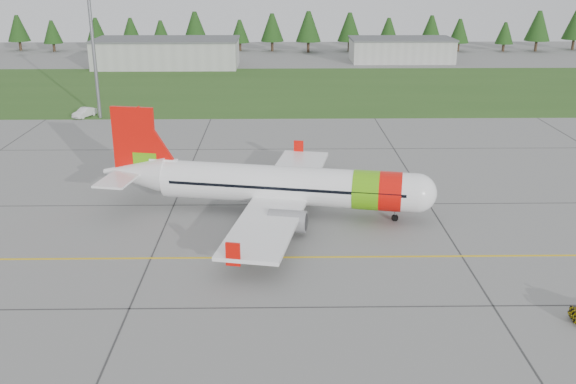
{
  "coord_description": "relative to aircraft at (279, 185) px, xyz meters",
  "views": [
    {
      "loc": [
        -4.75,
        -38.7,
        22.18
      ],
      "look_at": [
        -3.92,
        14.62,
        3.22
      ],
      "focal_mm": 40.0,
      "sensor_mm": 36.0,
      "label": 1
    }
  ],
  "objects": [
    {
      "name": "aircraft",
      "position": [
        0.0,
        0.0,
        0.0
      ],
      "size": [
        31.58,
        29.55,
        9.65
      ],
      "rotation": [
        0.0,
        0.0,
        -0.2
      ],
      "color": "white",
      "rests_on": "ground"
    },
    {
      "name": "hangar_east",
      "position": [
        29.67,
        100.23,
        -0.18
      ],
      "size": [
        24.0,
        12.0,
        5.2
      ],
      "primitive_type": "cube",
      "color": "#A8A8A3",
      "rests_on": "ground"
    },
    {
      "name": "treeline",
      "position": [
        4.67,
        120.23,
        2.22
      ],
      "size": [
        160.0,
        8.0,
        10.0
      ],
      "primitive_type": null,
      "color": "#1C3F14",
      "rests_on": "ground"
    },
    {
      "name": "ground",
      "position": [
        4.67,
        -17.77,
        -2.78
      ],
      "size": [
        320.0,
        320.0,
        0.0
      ],
      "primitive_type": "plane",
      "color": "gray",
      "rests_on": "ground"
    },
    {
      "name": "taxi_guideline",
      "position": [
        4.67,
        -9.77,
        -2.77
      ],
      "size": [
        120.0,
        0.25,
        0.02
      ],
      "primitive_type": "cube",
      "color": "gold",
      "rests_on": "ground"
    },
    {
      "name": "hangar_west",
      "position": [
        -25.33,
        92.23,
        0.22
      ],
      "size": [
        32.0,
        14.0,
        6.0
      ],
      "primitive_type": "cube",
      "color": "#A8A8A3",
      "rests_on": "ground"
    },
    {
      "name": "floodlight_mast",
      "position": [
        -27.33,
        40.23,
        7.22
      ],
      "size": [
        0.5,
        0.5,
        20.0
      ],
      "primitive_type": "cylinder",
      "color": "slate",
      "rests_on": "ground"
    },
    {
      "name": "service_van",
      "position": [
        -29.89,
        40.95,
        -0.63
      ],
      "size": [
        1.94,
        1.9,
        4.3
      ],
      "primitive_type": "imported",
      "rotation": [
        0.0,
        0.0,
        -0.41
      ],
      "color": "silver",
      "rests_on": "ground"
    },
    {
      "name": "grass_strip",
      "position": [
        4.67,
        64.23,
        -2.77
      ],
      "size": [
        320.0,
        50.0,
        0.03
      ],
      "primitive_type": "cube",
      "color": "#30561E",
      "rests_on": "ground"
    }
  ]
}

